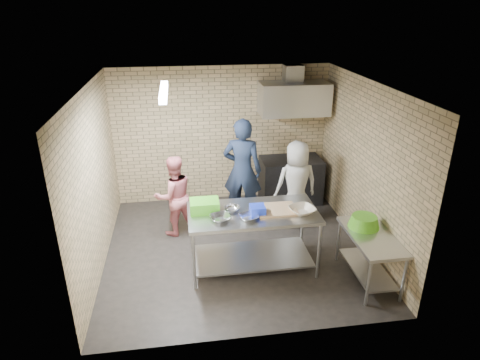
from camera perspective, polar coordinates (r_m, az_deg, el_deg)
name	(u,v)px	position (r m, az deg, el deg)	size (l,w,h in m)	color
floor	(236,248)	(7.04, -0.58, -9.31)	(4.20, 4.20, 0.00)	black
ceiling	(235,85)	(6.03, -0.68, 12.83)	(4.20, 4.20, 0.00)	black
back_wall	(222,135)	(8.28, -2.51, 6.13)	(4.20, 0.06, 2.70)	tan
front_wall	(260,242)	(4.65, 2.76, -8.49)	(4.20, 0.06, 2.70)	tan
left_wall	(94,182)	(6.50, -19.30, -0.20)	(0.06, 4.00, 2.70)	tan
right_wall	(365,166)	(6.99, 16.70, 1.81)	(0.06, 4.00, 2.70)	tan
prep_table	(252,239)	(6.37, 1.72, -8.13)	(1.91, 0.95, 0.95)	#ADB0B4
side_counter	(369,257)	(6.42, 17.21, -10.07)	(0.60, 1.20, 0.75)	silver
stove	(290,180)	(8.51, 6.92, 0.00)	(1.20, 0.70, 0.90)	black
range_hood	(294,99)	(8.05, 7.40, 10.98)	(1.30, 0.60, 0.60)	silver
hood_duct	(293,73)	(8.11, 7.28, 14.31)	(0.35, 0.30, 0.30)	#A5A8AD
wall_shelf	(306,105)	(8.35, 9.00, 10.07)	(0.80, 0.20, 0.04)	#3F2B19
fluorescent_fixture	(164,92)	(5.99, -10.41, 11.80)	(0.10, 1.25, 0.08)	white
green_crate	(204,206)	(6.13, -4.89, -3.54)	(0.42, 0.32, 0.17)	green
blue_tub	(258,210)	(6.02, 2.42, -4.16)	(0.21, 0.21, 0.14)	blue
cutting_board	(276,210)	(6.17, 5.01, -4.05)	(0.58, 0.44, 0.03)	tan
mixing_bowl_a	(220,218)	(5.88, -2.71, -5.24)	(0.30, 0.30, 0.07)	#ADB1B4
mixing_bowl_b	(232,209)	(6.12, -1.08, -4.01)	(0.23, 0.23, 0.07)	#B2B3B9
mixing_bowl_c	(249,217)	(5.91, 1.19, -5.09)	(0.27, 0.27, 0.07)	silver
ceramic_bowl	(302,210)	(6.13, 8.49, -4.12)	(0.37, 0.37, 0.09)	beige
green_basin	(364,221)	(6.38, 16.61, -5.44)	(0.46, 0.46, 0.17)	#59C626
bottle_red	(294,100)	(8.26, 7.36, 10.80)	(0.07, 0.07, 0.18)	#B22619
bottle_green	(314,100)	(8.38, 10.04, 10.71)	(0.06, 0.06, 0.15)	green
man_navy	(242,171)	(7.54, 0.32, 1.31)	(0.71, 0.46, 1.94)	#151D36
woman_pink	(174,196)	(7.24, -9.00, -2.15)	(0.70, 0.54, 1.44)	#D8727B
woman_white	(296,184)	(7.50, 7.70, -0.54)	(0.77, 0.50, 1.58)	silver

